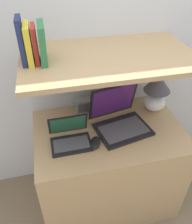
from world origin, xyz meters
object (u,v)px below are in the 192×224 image
(laptop_small, at_px, (70,138))
(book_yellow, at_px, (29,44))
(laptop_large, at_px, (119,119))
(router_box, at_px, (84,105))
(book_red, at_px, (35,44))
(book_green, at_px, (42,43))
(computer_mouse, at_px, (95,143))
(table_lamp, at_px, (157,91))
(book_navy, at_px, (21,41))

(laptop_small, distance_m, book_yellow, 0.62)
(laptop_large, distance_m, router_box, 0.31)
(book_red, bearing_deg, router_box, 33.56)
(book_yellow, xyz_separation_m, book_green, (0.07, 0.00, -0.00))
(computer_mouse, bearing_deg, book_green, 141.57)
(table_lamp, distance_m, computer_mouse, 0.60)
(computer_mouse, bearing_deg, book_yellow, 148.36)
(router_box, relative_size, book_green, 0.56)
(table_lamp, xyz_separation_m, book_navy, (-0.86, -0.08, 0.47))
(book_red, height_order, book_green, book_green)
(laptop_small, relative_size, computer_mouse, 2.03)
(table_lamp, height_order, book_navy, book_navy)
(table_lamp, bearing_deg, book_yellow, -174.28)
(computer_mouse, distance_m, book_navy, 0.73)
(laptop_large, relative_size, book_green, 2.00)
(book_navy, bearing_deg, table_lamp, 5.51)
(book_navy, xyz_separation_m, book_red, (0.07, 0.00, -0.02))
(book_navy, bearing_deg, computer_mouse, -29.15)
(table_lamp, xyz_separation_m, laptop_small, (-0.67, -0.21, -0.13))
(book_navy, height_order, book_yellow, book_navy)
(book_navy, distance_m, book_yellow, 0.04)
(router_box, bearing_deg, book_yellow, -149.41)
(computer_mouse, relative_size, book_green, 0.62)
(book_yellow, bearing_deg, book_red, 0.00)
(router_box, height_order, book_green, book_green)
(laptop_large, height_order, laptop_small, laptop_large)
(router_box, bearing_deg, table_lamp, -10.56)
(computer_mouse, xyz_separation_m, book_navy, (-0.34, 0.19, 0.62))
(book_red, distance_m, book_green, 0.04)
(computer_mouse, distance_m, router_box, 0.37)
(table_lamp, xyz_separation_m, laptop_large, (-0.31, -0.13, -0.11))
(table_lamp, distance_m, router_box, 0.54)
(laptop_large, bearing_deg, laptop_small, -166.89)
(book_red, bearing_deg, book_yellow, 180.00)
(book_green, bearing_deg, router_box, 37.44)
(laptop_small, height_order, book_navy, book_navy)
(laptop_large, distance_m, computer_mouse, 0.25)
(book_navy, bearing_deg, laptop_small, -33.99)
(table_lamp, relative_size, laptop_large, 0.73)
(router_box, relative_size, book_navy, 0.47)
(book_navy, bearing_deg, book_red, 0.00)
(table_lamp, height_order, laptop_large, table_lamp)
(table_lamp, distance_m, book_navy, 0.99)
(laptop_small, distance_m, book_green, 0.60)
(laptop_large, xyz_separation_m, book_yellow, (-0.51, 0.05, 0.56))
(book_red, xyz_separation_m, book_green, (0.04, 0.00, 0.00))
(computer_mouse, xyz_separation_m, router_box, (-0.01, 0.37, 0.03))
(book_navy, relative_size, book_green, 1.18)
(book_green, bearing_deg, laptop_large, -6.14)
(computer_mouse, relative_size, book_yellow, 0.62)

